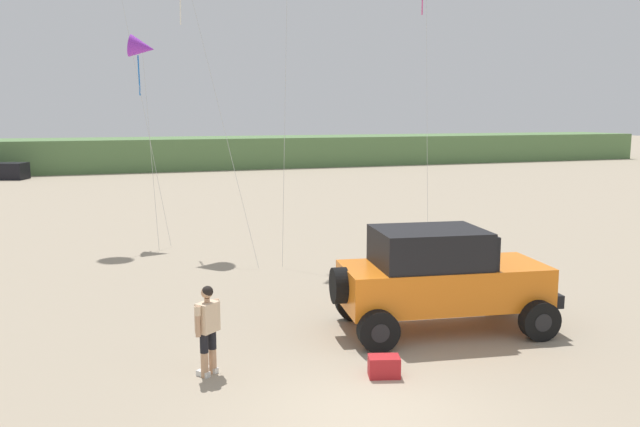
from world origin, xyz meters
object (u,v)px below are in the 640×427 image
Objects in this scene: kite_yellow_diamond at (142,48)px; cooler_box at (384,366)px; jeep at (440,276)px; person_watching at (208,325)px.

cooler_box is at bearing -79.18° from kite_yellow_diamond.
person_watching is at bearing -171.05° from jeep.
kite_yellow_diamond is at bearing 111.53° from jeep.
kite_yellow_diamond reaches higher than person_watching.
jeep is 5.29m from person_watching.
cooler_box is at bearing -20.93° from person_watching.
kite_yellow_diamond is (0.14, 13.70, 6.14)m from person_watching.
kite_yellow_diamond is at bearing 89.43° from person_watching.
kite_yellow_diamond is at bearing 117.79° from cooler_box.
jeep is at bearing 58.05° from cooler_box.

